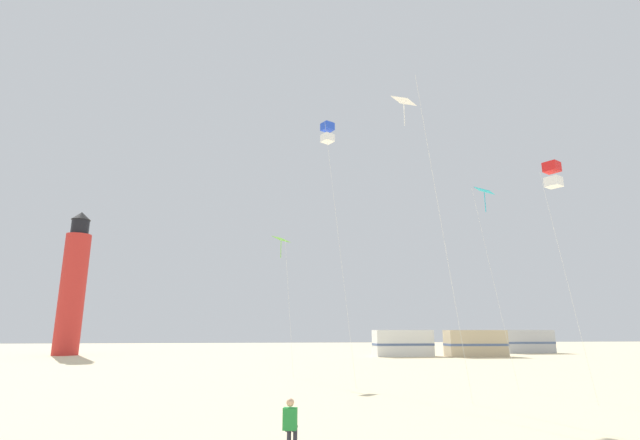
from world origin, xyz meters
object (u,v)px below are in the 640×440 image
kite_diamond_lime (282,244)px  kite_box_scarlet (553,175)px  kite_diamond_white (407,114)px  rv_van_white (403,343)px  lighthouse_distant (73,286)px  kite_diamond_cyan (485,198)px  kite_box_blue (328,133)px  rv_van_silver (527,342)px  kite_flyer_standing (291,421)px  rv_van_tan (475,343)px

kite_diamond_lime → kite_box_scarlet: bearing=-43.5°
kite_diamond_white → kite_diamond_lime: bearing=114.6°
kite_diamond_white → rv_van_white: 36.01m
kite_diamond_lime → rv_van_white: 27.22m
lighthouse_distant → kite_diamond_cyan: bearing=-46.0°
lighthouse_distant → rv_van_white: lighthouse_distant is taller
kite_diamond_cyan → kite_box_blue: size_ratio=0.73×
kite_diamond_white → rv_van_white: (9.38, 33.05, -10.80)m
kite_diamond_lime → rv_van_silver: size_ratio=1.34×
kite_flyer_standing → kite_diamond_cyan: kite_diamond_cyan is taller
rv_van_silver → kite_box_scarlet: bearing=-119.2°
kite_diamond_lime → kite_diamond_white: (5.02, -10.96, 4.03)m
kite_diamond_lime → rv_van_tan: 30.72m
kite_flyer_standing → rv_van_white: (14.76, 39.01, 0.78)m
kite_diamond_white → kite_diamond_cyan: (5.65, 4.52, -2.43)m
rv_van_tan → kite_box_scarlet: bearing=-107.1°
kite_flyer_standing → kite_diamond_lime: kite_diamond_lime is taller
kite_diamond_lime → rv_van_tan: kite_diamond_lime is taller
kite_box_scarlet → rv_van_white: (2.80, 33.10, -8.18)m
kite_box_scarlet → kite_box_blue: kite_box_blue is taller
kite_box_blue → rv_van_white: kite_box_blue is taller
kite_box_scarlet → rv_van_white: size_ratio=1.56×
kite_box_blue → rv_van_silver: bearing=47.4°
kite_box_scarlet → rv_van_tan: size_ratio=1.57×
kite_diamond_cyan → rv_van_tan: 30.27m
kite_diamond_cyan → kite_diamond_white: bearing=-141.3°
rv_van_white → rv_van_tan: (7.60, -1.74, 0.00)m
kite_flyer_standing → rv_van_white: 41.72m
kite_box_scarlet → kite_diamond_cyan: 4.67m
kite_diamond_lime → kite_box_blue: size_ratio=0.61×
kite_box_blue → rv_van_white: bearing=65.9°
rv_van_white → kite_diamond_cyan: bearing=-98.9°
kite_diamond_white → lighthouse_distant: (-28.25, 39.64, -4.35)m
kite_diamond_cyan → rv_van_white: kite_diamond_cyan is taller
kite_box_blue → rv_van_tan: (19.71, 25.35, -12.32)m
kite_diamond_white → rv_van_tan: 37.22m
kite_box_blue → rv_van_silver: (29.66, 32.21, -12.32)m
rv_van_tan → rv_van_silver: 12.09m
kite_box_blue → kite_flyer_standing: bearing=-102.5°
kite_flyer_standing → kite_box_scarlet: (11.96, 5.91, 8.95)m
kite_diamond_cyan → kite_box_blue: bearing=170.2°
lighthouse_distant → rv_van_white: (37.63, -6.59, -6.45)m
kite_flyer_standing → kite_diamond_lime: size_ratio=0.13×
kite_flyer_standing → kite_diamond_lime: bearing=-77.8°
rv_van_tan → rv_van_silver: size_ratio=1.00×
kite_diamond_lime → kite_box_blue: bearing=-65.4°
lighthouse_distant → rv_van_silver: lighthouse_distant is taller
kite_diamond_cyan → rv_van_tan: bearing=67.1°
kite_diamond_lime → kite_box_blue: 7.82m
kite_box_blue → rv_van_silver: kite_box_blue is taller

